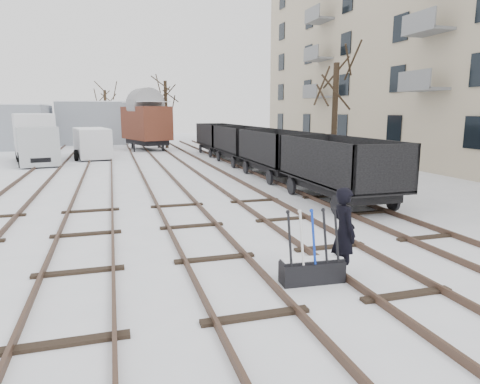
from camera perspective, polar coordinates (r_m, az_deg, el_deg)
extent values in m
plane|color=white|center=(10.17, -3.39, -8.98)|extent=(120.00, 120.00, 0.00)
cube|color=black|center=(24.00, -27.37, 1.47)|extent=(0.07, 52.00, 0.15)
cube|color=black|center=(23.77, -23.98, 1.67)|extent=(0.07, 52.00, 0.15)
cube|color=black|center=(23.62, -20.21, 1.88)|extent=(0.07, 52.00, 0.15)
cube|color=black|center=(23.56, -16.73, 2.07)|extent=(0.07, 52.00, 0.15)
cube|color=black|center=(11.85, -20.06, -6.62)|extent=(1.90, 0.20, 0.08)
cube|color=black|center=(23.61, -12.93, 2.27)|extent=(0.07, 52.00, 0.15)
cube|color=black|center=(23.74, -9.48, 2.44)|extent=(0.07, 52.00, 0.15)
cube|color=black|center=(12.02, -5.59, -5.77)|extent=(1.90, 0.20, 0.08)
cube|color=black|center=(23.98, -5.76, 2.61)|extent=(0.07, 52.00, 0.15)
cube|color=black|center=(24.29, -2.43, 2.76)|extent=(0.07, 52.00, 0.15)
cube|color=black|center=(12.90, 7.64, -4.66)|extent=(1.90, 0.20, 0.08)
cube|color=black|center=(24.71, 1.09, 2.90)|extent=(0.07, 52.00, 0.15)
cube|color=black|center=(25.18, 4.21, 3.02)|extent=(0.07, 52.00, 0.15)
cube|color=black|center=(14.37, 18.65, -3.55)|extent=(1.90, 0.20, 0.08)
cube|color=#BCAE91|center=(32.50, 28.06, 17.58)|extent=(10.00, 45.00, 16.00)
cube|color=#8B929D|center=(49.38, -18.95, 8.70)|extent=(7.00, 6.00, 4.40)
cube|color=white|center=(49.37, -19.11, 11.30)|extent=(6.86, 5.88, 0.10)
cube|color=black|center=(8.93, 9.57, -10.46)|extent=(1.32, 0.49, 0.44)
cube|color=black|center=(8.85, 9.62, -9.01)|extent=(1.31, 0.37, 0.06)
cube|color=white|center=(8.83, 9.63, -8.76)|extent=(1.26, 0.33, 0.03)
cylinder|color=black|center=(8.52, 6.60, -6.23)|extent=(0.07, 0.32, 1.08)
cylinder|color=silver|center=(8.60, 8.18, -6.10)|extent=(0.07, 0.32, 1.08)
cylinder|color=#0C2EA8|center=(8.70, 9.72, -5.96)|extent=(0.07, 0.32, 1.08)
cylinder|color=black|center=(8.79, 11.23, -5.83)|extent=(0.07, 0.32, 1.08)
cylinder|color=black|center=(8.90, 12.70, -5.69)|extent=(0.07, 0.32, 1.08)
imported|color=black|center=(9.13, 13.69, -5.29)|extent=(0.48, 0.71, 1.91)
cube|color=black|center=(16.70, 12.92, 0.85)|extent=(1.91, 5.24, 0.40)
cube|color=black|center=(16.67, 12.95, 1.52)|extent=(2.38, 5.95, 0.12)
cube|color=black|center=(16.04, 9.50, 4.16)|extent=(0.10, 5.95, 1.59)
cube|color=black|center=(17.16, 16.39, 4.29)|extent=(0.10, 5.95, 1.59)
cube|color=white|center=(16.66, 12.96, 1.86)|extent=(2.14, 5.72, 0.06)
cylinder|color=black|center=(14.60, 12.79, -1.73)|extent=(0.12, 0.69, 0.69)
cylinder|color=black|center=(18.92, 12.94, 1.07)|extent=(0.12, 0.69, 0.69)
cube|color=black|center=(22.43, 4.88, 3.54)|extent=(1.91, 5.24, 0.40)
cube|color=black|center=(22.41, 4.89, 4.04)|extent=(2.38, 5.95, 0.12)
cube|color=black|center=(21.94, 2.13, 6.02)|extent=(0.10, 5.95, 1.59)
cube|color=black|center=(22.77, 7.61, 6.10)|extent=(0.10, 5.95, 1.59)
cube|color=white|center=(22.40, 4.89, 4.30)|extent=(2.14, 5.72, 0.06)
cylinder|color=black|center=(20.32, 3.96, 1.96)|extent=(0.12, 0.69, 0.69)
cylinder|color=black|center=(24.63, 5.62, 3.46)|extent=(0.12, 0.69, 0.69)
cube|color=black|center=(28.45, 0.16, 5.08)|extent=(1.91, 5.24, 0.40)
cube|color=black|center=(28.43, 0.16, 5.48)|extent=(2.38, 5.95, 0.12)
cube|color=black|center=(28.06, -2.09, 7.03)|extent=(0.10, 5.95, 1.59)
cube|color=black|center=(28.72, 2.35, 7.11)|extent=(0.10, 5.95, 1.59)
cube|color=white|center=(28.42, 0.16, 5.68)|extent=(2.14, 5.72, 0.06)
cylinder|color=black|center=(26.36, -0.93, 3.99)|extent=(0.12, 0.69, 0.69)
cylinder|color=black|center=(30.61, 1.09, 4.92)|extent=(0.12, 0.69, 0.69)
cube|color=black|center=(34.60, -2.92, 6.07)|extent=(1.91, 5.24, 0.40)
cube|color=black|center=(34.58, -2.92, 6.40)|extent=(2.38, 5.95, 0.12)
cube|color=black|center=(34.28, -4.80, 7.66)|extent=(0.10, 5.95, 1.59)
cube|color=black|center=(34.82, -1.09, 7.75)|extent=(0.10, 5.95, 1.59)
cube|color=white|center=(34.58, -2.92, 6.56)|extent=(2.14, 5.72, 0.06)
cylinder|color=black|center=(32.53, -3.99, 5.24)|extent=(0.12, 0.69, 0.69)
cylinder|color=black|center=(36.73, -1.96, 5.88)|extent=(0.12, 0.69, 0.69)
cube|color=black|center=(39.94, -12.32, 6.57)|extent=(3.56, 5.34, 0.45)
cube|color=#4D2317|center=(39.86, -12.41, 8.98)|extent=(4.28, 6.14, 2.91)
cube|color=white|center=(39.86, -12.52, 11.62)|extent=(3.93, 5.80, 0.04)
cylinder|color=black|center=(38.11, -13.94, 5.81)|extent=(0.13, 0.78, 0.78)
cylinder|color=black|center=(41.85, -10.80, 6.34)|extent=(0.13, 0.78, 0.78)
cube|color=black|center=(32.13, -25.51, 4.48)|extent=(2.68, 7.34, 0.29)
cube|color=#A1A7AA|center=(29.43, -26.40, 5.43)|extent=(2.65, 2.36, 2.39)
cube|color=silver|center=(32.79, -25.51, 7.02)|extent=(3.40, 5.37, 2.68)
cube|color=white|center=(32.75, -25.70, 9.38)|extent=(3.33, 5.26, 0.04)
cylinder|color=black|center=(29.88, -28.20, 3.77)|extent=(0.29, 0.96, 0.96)
cylinder|color=black|center=(34.63, -23.12, 4.96)|extent=(0.29, 0.96, 0.96)
cube|color=silver|center=(33.65, -19.14, 6.22)|extent=(2.96, 5.32, 2.06)
cube|color=white|center=(33.59, -19.25, 8.00)|extent=(2.88, 5.19, 0.05)
cylinder|color=black|center=(32.18, -21.00, 4.59)|extent=(0.25, 0.80, 0.80)
cylinder|color=black|center=(35.27, -17.29, 5.29)|extent=(0.25, 0.80, 0.80)
cylinder|color=black|center=(23.31, 12.47, 9.27)|extent=(0.30, 0.30, 5.89)
cylinder|color=black|center=(50.13, -17.42, 9.57)|extent=(0.30, 0.30, 5.73)
cylinder|color=black|center=(41.46, -9.82, 10.11)|extent=(0.30, 0.30, 6.24)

